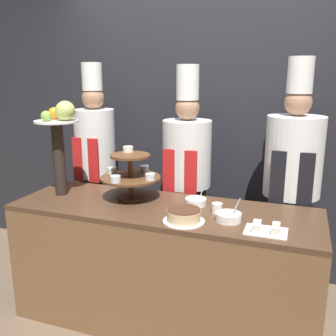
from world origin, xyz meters
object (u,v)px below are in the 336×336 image
Objects in this scene: serving_bowl_near at (228,217)px; cake_square_tray at (266,229)px; cup_white at (217,208)px; fruit_pedestal at (60,134)px; chef_center_right at (292,178)px; cake_round at (184,216)px; chef_center_left at (187,172)px; serving_bowl_far at (196,202)px; chef_left at (96,159)px; tiered_stand at (130,174)px.

cake_square_tray is at bearing -21.58° from serving_bowl_near.
fruit_pedestal is at bearing -179.76° from cup_white.
cake_round is at bearing -127.53° from chef_center_right.
chef_center_right is at bearing -0.01° from chef_center_left.
cup_white is 0.71m from chef_center_right.
chef_center_right is (0.11, 0.76, 0.11)m from cake_square_tray.
cup_white is 0.46× the size of serving_bowl_far.
serving_bowl_near is 0.09× the size of chef_left.
chef_center_right is at bearing 24.18° from tiered_stand.
tiered_stand is at bearing 149.62° from cake_round.
serving_bowl_near is (-0.23, 0.09, 0.01)m from cake_square_tray.
cup_white is at bearing -30.73° from serving_bowl_far.
tiered_stand is at bearing 166.26° from serving_bowl_near.
serving_bowl_far is at bearing -23.58° from chef_left.
fruit_pedestal is 0.64m from chef_left.
chef_center_right reaches higher than cup_white.
chef_center_right reaches higher than cake_square_tray.
chef_center_left is (-0.71, 0.76, 0.09)m from cake_square_tray.
chef_center_right is (1.65, -0.00, -0.01)m from chef_left.
serving_bowl_near is at bearing -26.99° from chef_left.
chef_center_left is 0.98× the size of chef_center_right.
chef_center_right is (0.59, 0.77, 0.09)m from cake_round.
cup_white is at bearing -6.28° from tiered_stand.
chef_left is (-1.54, 0.76, 0.13)m from cake_square_tray.
chef_center_left is (-0.38, 0.56, 0.07)m from cup_white.
chef_center_left is (-0.22, 0.77, 0.06)m from cake_round.
serving_bowl_near reaches higher than cake_round.
cake_square_tray is (0.49, 0.01, -0.02)m from cake_round.
chef_center_left is (0.84, 0.00, -0.04)m from chef_left.
chef_left is at bearing 153.79° from cake_square_tray.
chef_left reaches higher than cake_square_tray.
cup_white is at bearing 148.37° from cake_square_tray.
fruit_pedestal is at bearing 168.21° from cake_round.
chef_left is (-1.04, 0.46, 0.12)m from serving_bowl_far.
chef_center_right reaches higher than serving_bowl_far.
serving_bowl_far is (1.00, 0.11, -0.43)m from fruit_pedestal.
tiered_stand is at bearing -176.37° from serving_bowl_far.
chef_center_left is at bearing 132.90° from cake_square_tray.
fruit_pedestal is 1.34m from serving_bowl_near.
cup_white is (0.16, 0.22, -0.01)m from cake_round.
chef_center_right is at bearing 19.34° from fruit_pedestal.
chef_center_right reaches higher than serving_bowl_near.
serving_bowl_far is 0.08× the size of chef_center_right.
chef_center_right is at bearing 51.96° from cup_white.
serving_bowl_far is at bearing 149.27° from cup_white.
cake_round is at bearing -74.14° from chef_center_left.
cake_square_tray is at bearing -26.21° from chef_left.
cake_round is at bearing -11.79° from fruit_pedestal.
fruit_pedestal is 2.71× the size of cake_round.
cup_white is 0.39m from cake_square_tray.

